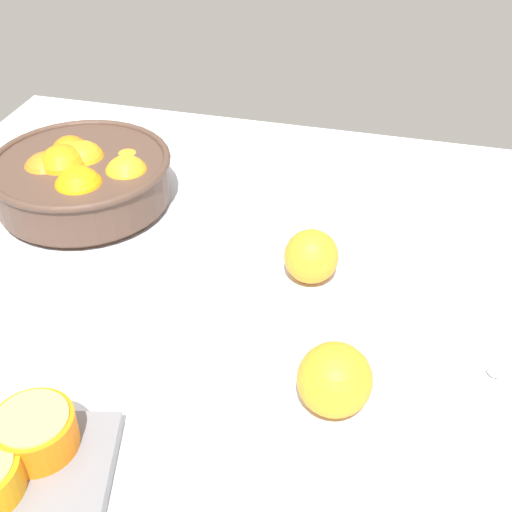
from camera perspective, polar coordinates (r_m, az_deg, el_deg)
The scene contains 6 objects.
ground_plane at distance 95.19cm, azimuth -1.42°, elevation -3.72°, with size 120.91×104.81×3.00cm, color silver.
fruit_bowl at distance 112.99cm, azimuth -14.32°, elevation 6.32°, with size 28.75×28.75×10.68cm.
orange_half_0 at distance 75.20cm, azimuth -20.32°, elevation -15.12°, with size 6.80×6.80×3.44cm.
orange_half_1 at distance 75.24cm, azimuth -17.96°, elevation -13.77°, with size 8.46×8.46×4.44cm.
loose_orange_0 at distance 77.11cm, azimuth 6.59°, elevation -10.23°, with size 8.50×8.50×8.50cm, color orange.
loose_orange_2 at distance 94.57cm, azimuth 4.64°, elevation -0.02°, with size 7.64×7.64×7.64cm, color orange.
Camera 1 is at (20.33, -69.30, 60.50)cm, focal length 47.86 mm.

